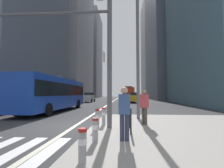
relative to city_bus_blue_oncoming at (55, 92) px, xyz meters
name	(u,v)px	position (x,y,z in m)	size (l,w,h in m)	color
ground_plane	(109,104)	(4.17, 12.78, -1.84)	(160.00, 160.00, 0.00)	#303033
median_island	(192,131)	(9.67, -8.22, -1.76)	(9.00, 10.00, 0.15)	gray
crosswalk_stripes	(1,152)	(3.17, -11.22, -1.83)	(6.75, 3.20, 0.01)	silver
lane_centre_line	(113,101)	(4.17, 22.78, -1.83)	(0.20, 80.00, 0.01)	beige
office_tower_left_mid	(67,39)	(-11.83, 37.16, 17.69)	(13.15, 22.64, 39.05)	#9E9EA3
office_tower_left_far	(86,56)	(-11.83, 63.93, 18.05)	(13.63, 19.61, 39.78)	gray
office_tower_right_mid	(172,36)	(21.17, 35.15, 17.08)	(13.42, 21.21, 37.83)	slate
office_tower_right_far	(157,50)	(21.17, 58.86, 19.01)	(12.61, 18.14, 41.70)	#9E9EA3
city_bus_blue_oncoming	(55,92)	(0.00, 0.00, 0.00)	(2.92, 11.63, 3.40)	#14389E
sedan_white_oncoming	(0,102)	(-3.52, -2.66, -0.85)	(2.17, 4.36, 1.94)	silver
city_bus_red_receding	(128,93)	(7.62, 25.99, 0.00)	(2.70, 11.27, 3.40)	red
city_bus_red_distant	(127,93)	(7.64, 48.67, 0.00)	(2.89, 11.65, 3.40)	#198456
car_oncoming_mid	(89,97)	(-0.55, 18.35, -0.85)	(2.13, 4.06, 1.94)	silver
car_receding_near	(135,97)	(8.66, 16.59, -0.85)	(2.19, 4.27, 1.94)	gold
traffic_signal_gantry	(61,42)	(3.73, -8.27, 2.31)	(6.86, 0.65, 6.00)	#515156
street_lamp_post	(138,37)	(7.59, -5.29, 3.45)	(5.50, 0.32, 8.00)	#56565B
bollard_front	(82,144)	(5.80, -12.22, -1.26)	(0.20, 0.20, 0.76)	#99999E
bollard_left	(95,129)	(5.80, -10.60, -1.26)	(0.20, 0.20, 0.76)	#99999E
bollard_right	(97,118)	(5.53, -8.48, -1.21)	(0.20, 0.20, 0.86)	#99999E
bollard_back	(104,115)	(5.70, -7.58, -1.21)	(0.20, 0.20, 0.85)	#99999E
pedestrian_railing	(129,110)	(6.97, -7.57, -0.97)	(0.06, 3.95, 0.98)	black
pedestrian_waiting	(124,111)	(6.73, -10.35, -0.71)	(0.39, 0.25, 1.76)	#2D334C
pedestrian_walking	(144,105)	(7.72, -7.37, -0.72)	(0.44, 0.44, 1.73)	#423D38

